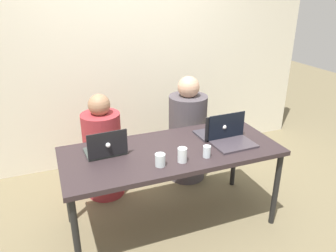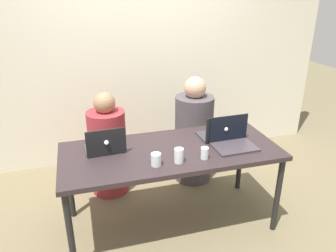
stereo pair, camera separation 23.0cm
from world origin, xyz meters
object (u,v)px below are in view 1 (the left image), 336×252
water_glass_right (207,152)px  water_glass_center (183,156)px  person_on_left (103,152)px  laptop_back_left (106,149)px  water_glass_left (160,161)px  laptop_front_right (231,138)px  person_on_right (187,135)px  laptop_back_right (218,131)px

water_glass_right → water_glass_center: (-0.21, -0.00, 0.01)m
person_on_left → water_glass_center: 1.07m
laptop_back_left → water_glass_right: (0.74, -0.34, -0.01)m
water_glass_right → water_glass_left: (-0.39, 0.00, 0.00)m
laptop_front_right → water_glass_left: laptop_front_right is taller
water_glass_right → person_on_right: bearing=74.7°
laptop_front_right → person_on_right: bearing=92.9°
laptop_back_right → water_glass_left: 0.74m
laptop_back_right → water_glass_left: bearing=23.6°
person_on_right → laptop_front_right: bearing=83.8°
person_on_left → laptop_back_right: size_ratio=2.97×
person_on_right → laptop_back_left: size_ratio=3.53×
person_on_right → water_glass_center: person_on_right is taller
person_on_right → water_glass_left: bearing=43.8°
water_glass_center → water_glass_left: water_glass_center is taller
person_on_right → water_glass_left: person_on_right is taller
person_on_left → laptop_front_right: size_ratio=3.01×
laptop_back_left → laptop_front_right: laptop_front_right is taller
water_glass_center → water_glass_left: bearing=179.2°
person_on_right → water_glass_left: 1.15m
laptop_back_left → water_glass_center: 0.63m
person_on_right → water_glass_center: bearing=52.3°
laptop_back_right → water_glass_left: size_ratio=3.74×
water_glass_center → laptop_back_right: bearing=32.9°
person_on_left → water_glass_left: size_ratio=11.09×
person_on_right → water_glass_right: size_ratio=12.27×
laptop_back_left → water_glass_right: laptop_back_left is taller
person_on_right → water_glass_center: 1.06m
person_on_left → laptop_back_left: bearing=80.9°
person_on_right → water_glass_right: 0.98m
water_glass_right → water_glass_center: bearing=-179.9°
person_on_left → laptop_front_right: person_on_left is taller
laptop_back_right → laptop_front_right: size_ratio=1.02×
water_glass_left → water_glass_right: bearing=-0.4°
water_glass_right → laptop_front_right: bearing=24.9°
person_on_left → person_on_right: person_on_right is taller
person_on_left → laptop_back_left: person_on_left is taller
laptop_back_left → water_glass_right: bearing=152.4°
person_on_right → laptop_back_right: (0.03, -0.59, 0.28)m
person_on_right → laptop_front_right: size_ratio=3.25×
person_on_left → laptop_back_left: 0.66m
laptop_back_left → water_glass_right: size_ratio=3.47×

